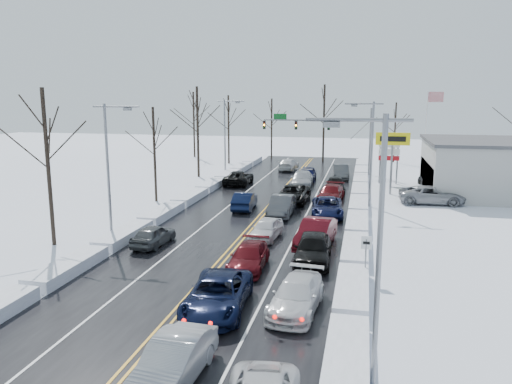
% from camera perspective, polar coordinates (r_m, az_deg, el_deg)
% --- Properties ---
extents(ground, '(160.00, 160.00, 0.00)m').
position_cam_1_polar(ground, '(35.75, -0.90, -4.44)').
color(ground, silver).
rests_on(ground, ground).
extents(road_surface, '(14.00, 84.00, 0.01)m').
position_cam_1_polar(road_surface, '(37.63, -0.20, -3.64)').
color(road_surface, black).
rests_on(road_surface, ground).
extents(snow_bank_left, '(1.55, 72.00, 0.66)m').
position_cam_1_polar(snow_bank_left, '(39.93, -10.93, -2.98)').
color(snow_bank_left, silver).
rests_on(snow_bank_left, ground).
extents(snow_bank_right, '(1.55, 72.00, 0.66)m').
position_cam_1_polar(snow_bank_right, '(36.79, 11.46, -4.21)').
color(snow_bank_right, silver).
rests_on(snow_bank_right, ground).
extents(traffic_signal_mast, '(13.28, 0.39, 8.00)m').
position_cam_1_polar(traffic_signal_mast, '(61.81, 8.25, 7.16)').
color(traffic_signal_mast, slate).
rests_on(traffic_signal_mast, ground).
extents(tires_plus_sign, '(3.20, 0.34, 6.00)m').
position_cam_1_polar(tires_plus_sign, '(49.79, 15.35, 5.41)').
color(tires_plus_sign, slate).
rests_on(tires_plus_sign, ground).
extents(used_vehicles_sign, '(2.20, 0.22, 4.65)m').
position_cam_1_polar(used_vehicles_sign, '(55.93, 14.97, 4.28)').
color(used_vehicles_sign, slate).
rests_on(used_vehicles_sign, ground).
extents(speed_limit_sign, '(0.55, 0.09, 2.35)m').
position_cam_1_polar(speed_limit_sign, '(26.72, 12.47, -6.44)').
color(speed_limit_sign, slate).
rests_on(speed_limit_sign, ground).
extents(flagpole, '(1.87, 1.20, 10.00)m').
position_cam_1_polar(flagpole, '(64.04, 19.00, 7.22)').
color(flagpole, silver).
rests_on(flagpole, ground).
extents(streetlight_se, '(3.20, 0.25, 9.00)m').
position_cam_1_polar(streetlight_se, '(16.10, 13.29, -4.51)').
color(streetlight_se, slate).
rests_on(streetlight_se, ground).
extents(streetlight_ne, '(3.20, 0.25, 9.00)m').
position_cam_1_polar(streetlight_ne, '(43.73, 12.85, 5.22)').
color(streetlight_ne, slate).
rests_on(streetlight_ne, ground).
extents(streetlight_sw, '(3.20, 0.25, 9.00)m').
position_cam_1_polar(streetlight_sw, '(33.95, -16.32, 3.44)').
color(streetlight_sw, slate).
rests_on(streetlight_sw, ground).
extents(streetlight_nw, '(3.20, 0.25, 9.00)m').
position_cam_1_polar(streetlight_nw, '(59.92, -3.40, 6.98)').
color(streetlight_nw, slate).
rests_on(streetlight_nw, ground).
extents(tree_left_b, '(4.00, 4.00, 10.00)m').
position_cam_1_polar(tree_left_b, '(33.79, -22.90, 5.84)').
color(tree_left_b, '#2D231C').
rests_on(tree_left_b, ground).
extents(tree_left_c, '(3.40, 3.40, 8.50)m').
position_cam_1_polar(tree_left_c, '(45.57, -11.60, 6.29)').
color(tree_left_c, '#2D231C').
rests_on(tree_left_c, ground).
extents(tree_left_d, '(4.20, 4.20, 10.50)m').
position_cam_1_polar(tree_left_d, '(58.77, -6.72, 8.82)').
color(tree_left_d, '#2D231C').
rests_on(tree_left_d, ground).
extents(tree_left_e, '(3.80, 3.80, 9.50)m').
position_cam_1_polar(tree_left_e, '(70.13, -3.17, 8.66)').
color(tree_left_e, '#2D231C').
rests_on(tree_left_e, ground).
extents(tree_far_a, '(4.00, 4.00, 10.00)m').
position_cam_1_polar(tree_far_a, '(78.00, -7.14, 9.09)').
color(tree_far_a, '#2D231C').
rests_on(tree_far_a, ground).
extents(tree_far_b, '(3.60, 3.60, 9.00)m').
position_cam_1_polar(tree_far_b, '(75.88, 1.80, 8.58)').
color(tree_far_b, '#2D231C').
rests_on(tree_far_b, ground).
extents(tree_far_c, '(4.40, 4.40, 11.00)m').
position_cam_1_polar(tree_far_c, '(72.79, 7.80, 9.49)').
color(tree_far_c, '#2D231C').
rests_on(tree_far_c, ground).
extents(tree_far_d, '(3.40, 3.40, 8.50)m').
position_cam_1_polar(tree_far_d, '(74.22, 15.65, 7.86)').
color(tree_far_d, '#2D231C').
rests_on(tree_far_d, ground).
extents(queued_car_1, '(1.83, 4.70, 1.53)m').
position_cam_1_polar(queued_car_1, '(18.24, -9.36, -20.67)').
color(queued_car_1, '#96989D').
rests_on(queued_car_1, ground).
extents(queued_car_2, '(2.99, 5.75, 1.55)m').
position_cam_1_polar(queued_car_2, '(23.13, -4.40, -13.36)').
color(queued_car_2, black).
rests_on(queued_car_2, ground).
extents(queued_car_3, '(2.04, 4.71, 1.35)m').
position_cam_1_polar(queued_car_3, '(28.16, -0.84, -8.76)').
color(queued_car_3, '#4C0A0F').
rests_on(queued_car_3, ground).
extents(queued_car_4, '(2.00, 4.17, 1.38)m').
position_cam_1_polar(queued_car_4, '(33.85, 1.19, -5.33)').
color(queued_car_4, silver).
rests_on(queued_car_4, ground).
extents(queued_car_5, '(1.77, 4.87, 1.60)m').
position_cam_1_polar(queued_car_5, '(40.24, 2.94, -2.69)').
color(queued_car_5, '#3E4043').
rests_on(queued_car_5, ground).
extents(queued_car_6, '(2.78, 5.74, 1.57)m').
position_cam_1_polar(queued_car_6, '(45.05, 4.21, -1.21)').
color(queued_car_6, black).
rests_on(queued_car_6, ground).
extents(queued_car_7, '(2.50, 5.60, 1.60)m').
position_cam_1_polar(queued_car_7, '(52.98, 5.25, 0.63)').
color(queued_car_7, '#9A9DA1').
rests_on(queued_car_7, ground).
extents(queued_car_8, '(1.86, 4.48, 1.52)m').
position_cam_1_polar(queued_car_8, '(56.96, 5.91, 1.35)').
color(queued_car_8, black).
rests_on(queued_car_8, ground).
extents(queued_car_11, '(2.38, 5.05, 1.43)m').
position_cam_1_polar(queued_car_11, '(23.15, 4.62, -13.33)').
color(queued_car_11, silver).
rests_on(queued_car_11, ground).
extents(queued_car_12, '(2.23, 5.12, 1.72)m').
position_cam_1_polar(queued_car_12, '(29.35, 6.49, -8.00)').
color(queued_car_12, black).
rests_on(queued_car_12, ground).
extents(queued_car_13, '(2.45, 5.42, 1.72)m').
position_cam_1_polar(queued_car_13, '(32.40, 6.83, -6.16)').
color(queued_car_13, '#4A0911').
rests_on(queued_car_13, ground).
extents(queued_car_14, '(2.93, 5.50, 1.47)m').
position_cam_1_polar(queued_car_14, '(40.41, 8.11, -2.72)').
color(queued_car_14, black).
rests_on(queued_car_14, ground).
extents(queued_car_15, '(2.48, 5.19, 1.46)m').
position_cam_1_polar(queued_car_15, '(46.06, 8.53, -1.03)').
color(queued_car_15, '#4E0A0E').
rests_on(queued_car_15, ground).
extents(queued_car_16, '(2.18, 4.54, 1.50)m').
position_cam_1_polar(queued_car_16, '(50.78, 9.08, 0.08)').
color(queued_car_16, black).
rests_on(queued_car_16, ground).
extents(queued_car_17, '(2.18, 5.02, 1.61)m').
position_cam_1_polar(queued_car_17, '(58.63, 9.64, 1.52)').
color(queued_car_17, '#3E4043').
rests_on(queued_car_17, ground).
extents(oncoming_car_0, '(1.85, 4.59, 1.48)m').
position_cam_1_polar(oncoming_car_0, '(42.33, -1.30, -1.98)').
color(oncoming_car_0, black).
rests_on(oncoming_car_0, ground).
extents(oncoming_car_1, '(2.57, 5.44, 1.50)m').
position_cam_1_polar(oncoming_car_1, '(53.98, -1.98, 0.86)').
color(oncoming_car_1, black).
rests_on(oncoming_car_1, ground).
extents(oncoming_car_2, '(2.31, 5.16, 1.47)m').
position_cam_1_polar(oncoming_car_2, '(64.52, 3.72, 2.52)').
color(oncoming_car_2, silver).
rests_on(oncoming_car_2, ground).
extents(oncoming_car_3, '(1.90, 4.12, 1.37)m').
position_cam_1_polar(oncoming_car_3, '(33.02, -11.61, -5.98)').
color(oncoming_car_3, '#424547').
rests_on(oncoming_car_3, ground).
extents(parked_car_0, '(5.78, 2.79, 1.59)m').
position_cam_1_polar(parked_car_0, '(47.14, 19.41, -1.27)').
color(parked_car_0, gray).
rests_on(parked_car_0, ground).
extents(parked_car_1, '(2.27, 5.03, 1.43)m').
position_cam_1_polar(parked_car_1, '(50.20, 22.63, -0.77)').
color(parked_car_1, '#404346').
rests_on(parked_car_1, ground).
extents(parked_car_2, '(2.41, 4.70, 1.53)m').
position_cam_1_polar(parked_car_2, '(55.84, 19.26, 0.58)').
color(parked_car_2, black).
rests_on(parked_car_2, ground).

